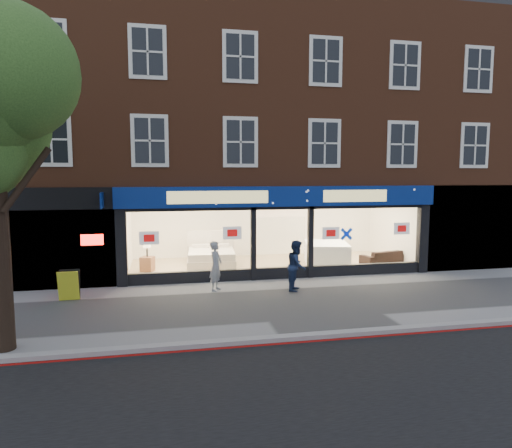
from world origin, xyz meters
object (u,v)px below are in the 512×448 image
object	(u,v)px
pedestrian_grey	(216,266)
pedestrian_blue	(297,265)
display_bed	(211,257)
a_board	(69,285)
mattress_stack	(326,253)
sofa	(383,257)

from	to	relation	value
pedestrian_grey	pedestrian_blue	size ratio (longest dim) A/B	0.98
display_bed	a_board	bearing A→B (deg)	-135.92
pedestrian_blue	a_board	bearing A→B (deg)	114.40
a_board	mattress_stack	bearing A→B (deg)	19.03
sofa	pedestrian_blue	world-z (taller)	pedestrian_blue
mattress_stack	pedestrian_blue	xyz separation A→B (m)	(-2.35, -3.64, 0.29)
a_board	pedestrian_grey	world-z (taller)	pedestrian_grey
display_bed	pedestrian_grey	xyz separation A→B (m)	(-0.22, -3.49, 0.33)
a_board	pedestrian_grey	size ratio (longest dim) A/B	0.57
display_bed	pedestrian_grey	size ratio (longest dim) A/B	1.52
sofa	pedestrian_grey	size ratio (longest dim) A/B	1.18
pedestrian_grey	pedestrian_blue	bearing A→B (deg)	-73.11
mattress_stack	pedestrian_blue	size ratio (longest dim) A/B	1.51
pedestrian_grey	pedestrian_blue	distance (m)	2.59
a_board	sofa	bearing A→B (deg)	12.69
mattress_stack	sofa	distance (m)	2.30
pedestrian_grey	display_bed	bearing A→B (deg)	25.00
pedestrian_blue	sofa	bearing A→B (deg)	-29.74
display_bed	mattress_stack	xyz separation A→B (m)	(4.67, -0.38, 0.06)
pedestrian_grey	a_board	bearing A→B (deg)	122.18
display_bed	mattress_stack	world-z (taller)	display_bed
sofa	pedestrian_grey	xyz separation A→B (m)	(-7.11, -2.53, 0.42)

